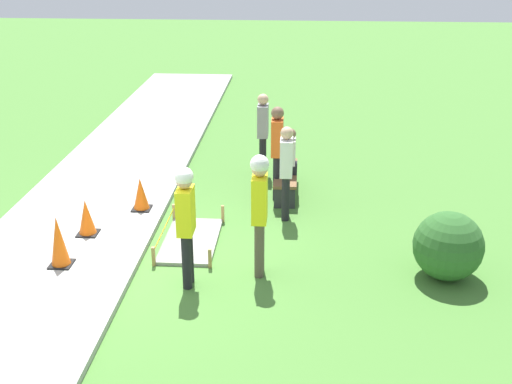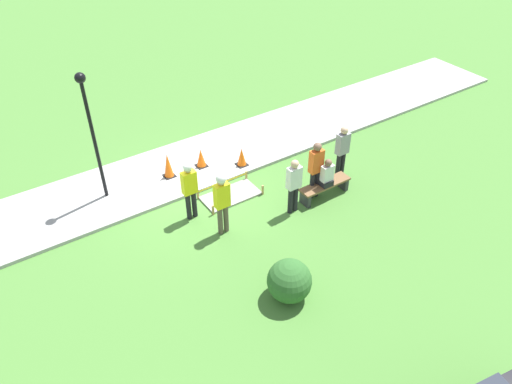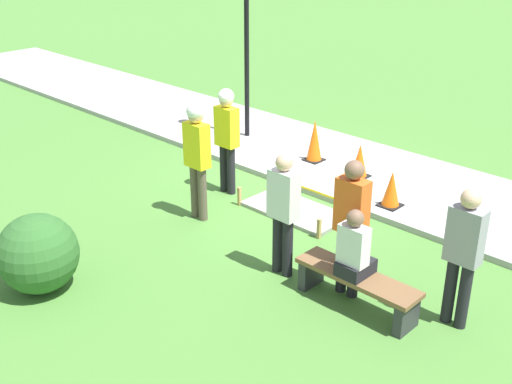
% 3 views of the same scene
% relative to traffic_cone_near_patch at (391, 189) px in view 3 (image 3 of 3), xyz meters
% --- Properties ---
extents(ground_plane, '(60.00, 60.00, 0.00)m').
position_rel_traffic_cone_near_patch_xyz_m(ground_plane, '(1.93, 0.42, -0.40)').
color(ground_plane, '#477A33').
extents(sidewalk, '(28.00, 2.83, 0.10)m').
position_rel_traffic_cone_near_patch_xyz_m(sidewalk, '(1.93, -1.00, -0.35)').
color(sidewalk, '#9E9E99').
rests_on(sidewalk, ground_plane).
extents(wet_concrete_patch, '(1.74, 0.93, 0.32)m').
position_rel_traffic_cone_near_patch_xyz_m(wet_concrete_patch, '(1.10, 1.09, -0.36)').
color(wet_concrete_patch, gray).
rests_on(wet_concrete_patch, ground_plane).
extents(traffic_cone_near_patch, '(0.34, 0.34, 0.61)m').
position_rel_traffic_cone_near_patch_xyz_m(traffic_cone_near_patch, '(0.00, 0.00, 0.00)').
color(traffic_cone_near_patch, black).
rests_on(traffic_cone_near_patch, sidewalk).
extents(traffic_cone_far_patch, '(0.34, 0.34, 0.62)m').
position_rel_traffic_cone_near_patch_xyz_m(traffic_cone_far_patch, '(1.10, -0.66, 0.01)').
color(traffic_cone_far_patch, black).
rests_on(traffic_cone_far_patch, sidewalk).
extents(traffic_cone_sidewalk_edge, '(0.34, 0.34, 0.81)m').
position_rel_traffic_cone_near_patch_xyz_m(traffic_cone_sidewalk_edge, '(2.19, -0.73, 0.10)').
color(traffic_cone_sidewalk_edge, black).
rests_on(traffic_cone_sidewalk_edge, sidewalk).
extents(park_bench, '(1.63, 0.44, 0.46)m').
position_rel_traffic_cone_near_patch_xyz_m(park_bench, '(-1.21, 2.62, -0.08)').
color(park_bench, '#2D2D33').
rests_on(park_bench, ground_plane).
extents(person_seated_on_bench, '(0.36, 0.44, 0.89)m').
position_rel_traffic_cone_near_patch_xyz_m(person_seated_on_bench, '(-1.17, 2.67, 0.41)').
color(person_seated_on_bench, black).
rests_on(person_seated_on_bench, park_bench).
extents(worker_supervisor, '(0.40, 0.28, 1.91)m').
position_rel_traffic_cone_near_patch_xyz_m(worker_supervisor, '(2.07, 2.31, 0.76)').
color(worker_supervisor, brown).
rests_on(worker_supervisor, ground_plane).
extents(worker_assistant, '(0.40, 0.27, 1.85)m').
position_rel_traffic_cone_near_patch_xyz_m(worker_assistant, '(2.48, 1.29, 0.71)').
color(worker_assistant, black).
rests_on(worker_assistant, ground_plane).
extents(bystander_in_orange_shirt, '(0.40, 0.24, 1.84)m').
position_rel_traffic_cone_near_patch_xyz_m(bystander_in_orange_shirt, '(-0.94, 2.45, 0.65)').
color(bystander_in_orange_shirt, black).
rests_on(bystander_in_orange_shirt, ground_plane).
extents(bystander_in_gray_shirt, '(0.40, 0.23, 1.73)m').
position_rel_traffic_cone_near_patch_xyz_m(bystander_in_gray_shirt, '(-0.01, 2.65, 0.58)').
color(bystander_in_gray_shirt, black).
rests_on(bystander_in_gray_shirt, ground_plane).
extents(bystander_in_white_shirt, '(0.40, 0.23, 1.76)m').
position_rel_traffic_cone_near_patch_xyz_m(bystander_in_white_shirt, '(-2.26, 2.10, 0.60)').
color(bystander_in_white_shirt, black).
rests_on(bystander_in_white_shirt, ground_plane).
extents(lamppost_near, '(0.28, 0.28, 3.83)m').
position_rel_traffic_cone_near_patch_xyz_m(lamppost_near, '(4.15, -0.88, 2.22)').
color(lamppost_near, black).
rests_on(lamppost_near, sidewalk).
extents(shrub_rounded_near, '(1.04, 1.04, 1.04)m').
position_rel_traffic_cone_near_patch_xyz_m(shrub_rounded_near, '(1.98, 5.12, 0.12)').
color(shrub_rounded_near, '#2D6028').
rests_on(shrub_rounded_near, ground_plane).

